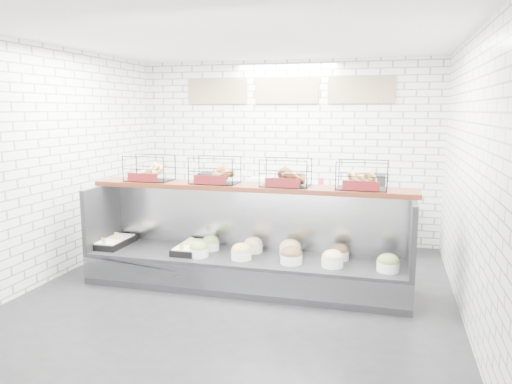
% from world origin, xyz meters
% --- Properties ---
extents(ground, '(5.50, 5.50, 0.00)m').
position_xyz_m(ground, '(0.00, 0.00, 0.00)').
color(ground, black).
rests_on(ground, ground).
extents(room_shell, '(5.02, 5.51, 3.01)m').
position_xyz_m(room_shell, '(0.00, 0.60, 2.06)').
color(room_shell, white).
rests_on(room_shell, ground).
extents(display_case, '(4.00, 0.90, 1.20)m').
position_xyz_m(display_case, '(0.01, 0.34, 0.33)').
color(display_case, black).
rests_on(display_case, ground).
extents(bagel_shelf, '(4.10, 0.50, 0.40)m').
position_xyz_m(bagel_shelf, '(0.00, 0.52, 1.37)').
color(bagel_shelf, '#421A0E').
rests_on(bagel_shelf, display_case).
extents(prep_counter, '(4.00, 0.60, 1.20)m').
position_xyz_m(prep_counter, '(-0.00, 2.43, 0.47)').
color(prep_counter, '#93969B').
rests_on(prep_counter, ground).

